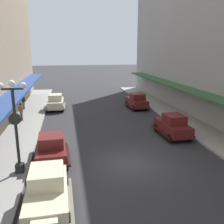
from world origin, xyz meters
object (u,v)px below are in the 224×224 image
at_px(lamp_post_with_clock, 16,124).
at_px(pedestrian_0, 21,112).
at_px(parked_car_1, 173,125).
at_px(parked_car_2, 52,148).
at_px(parked_car_4, 137,101).
at_px(parked_car_0, 47,190).
at_px(parked_car_3, 56,102).
at_px(pedestrian_1, 23,102).

xyz_separation_m(lamp_post_with_clock, pedestrian_0, (-1.59, 10.84, -1.97)).
distance_m(parked_car_1, pedestrian_0, 14.16).
xyz_separation_m(parked_car_2, parked_car_4, (9.26, 13.10, 0.00)).
relative_size(parked_car_1, pedestrian_0, 2.58).
bearing_deg(parked_car_2, parked_car_1, 18.32).
xyz_separation_m(parked_car_0, pedestrian_0, (-3.33, 14.39, 0.07)).
bearing_deg(parked_car_0, parked_car_3, 90.73).
distance_m(parked_car_0, pedestrian_1, 19.73).
relative_size(parked_car_0, parked_car_4, 0.99).
relative_size(parked_car_0, parked_car_2, 0.99).
relative_size(parked_car_0, pedestrian_0, 2.56).
bearing_deg(pedestrian_1, lamp_post_with_clock, -82.39).
xyz_separation_m(parked_car_2, parked_car_3, (-0.19, 14.22, 0.00)).
distance_m(parked_car_2, pedestrian_1, 14.95).
bearing_deg(lamp_post_with_clock, parked_car_2, 38.22).
distance_m(parked_car_0, parked_car_4, 20.21).
relative_size(parked_car_3, lamp_post_with_clock, 0.83).
bearing_deg(pedestrian_0, parked_car_4, 15.98).
bearing_deg(lamp_post_with_clock, parked_car_4, 52.80).
relative_size(parked_car_0, parked_car_3, 1.00).
distance_m(parked_car_0, lamp_post_with_clock, 4.45).
xyz_separation_m(parked_car_1, pedestrian_1, (-13.15, 11.37, 0.07)).
relative_size(parked_car_2, pedestrian_1, 2.58).
xyz_separation_m(parked_car_1, parked_car_4, (-0.09, 10.00, 0.00)).
bearing_deg(parked_car_1, parked_car_3, 130.62).
bearing_deg(pedestrian_1, pedestrian_0, -83.95).
bearing_deg(parked_car_4, parked_car_3, 173.26).
distance_m(pedestrian_0, pedestrian_1, 4.98).
height_order(parked_car_1, pedestrian_1, parked_car_1).
bearing_deg(pedestrian_1, parked_car_0, -78.73).
xyz_separation_m(parked_car_3, pedestrian_1, (-3.61, 0.25, 0.07)).
height_order(parked_car_0, parked_car_1, same).
relative_size(parked_car_2, lamp_post_with_clock, 0.83).
bearing_deg(pedestrian_1, parked_car_2, -75.27).
bearing_deg(parked_car_1, parked_car_2, -161.68).
height_order(parked_car_1, parked_car_3, same).
relative_size(parked_car_4, pedestrian_1, 2.58).
bearing_deg(parked_car_1, parked_car_0, -139.36).
bearing_deg(parked_car_2, parked_car_4, 54.73).
xyz_separation_m(parked_car_0, parked_car_1, (9.30, 7.98, 0.00)).
height_order(parked_car_2, pedestrian_1, parked_car_2).
relative_size(parked_car_3, pedestrian_1, 2.57).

